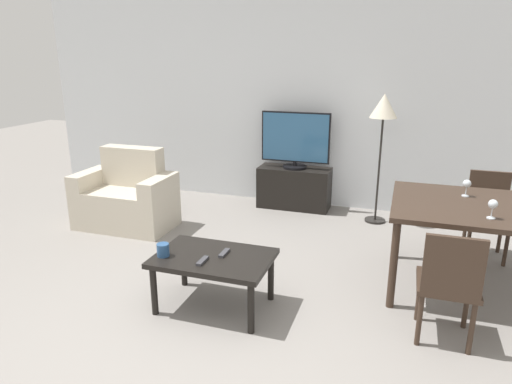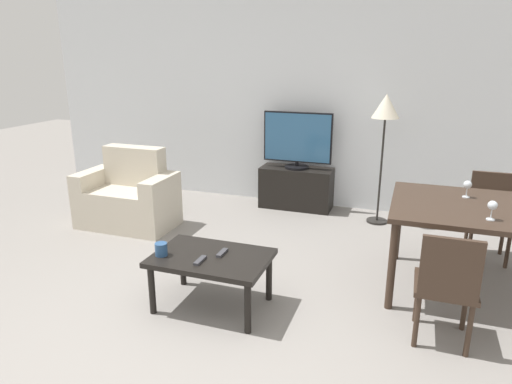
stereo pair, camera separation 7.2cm
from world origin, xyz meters
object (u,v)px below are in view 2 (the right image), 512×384
object	(u,v)px
dining_chair_near	(447,283)
remote_secondary	(200,260)
tv	(297,140)
tv_stand	(296,188)
remote_primary	(222,253)
floor_lamp	(385,114)
coffee_table	(211,262)
dining_chair_far	(490,211)
wine_glass_center	(492,207)
cup_white_near	(161,249)
wine_glass_left	(467,186)
dining_table	(476,215)
armchair	(129,198)

from	to	relation	value
dining_chair_near	remote_secondary	xyz separation A→B (m)	(-1.71, -0.19, -0.02)
tv	tv_stand	bearing A→B (deg)	90.00
tv_stand	remote_primary	distance (m)	2.53
dining_chair_near	floor_lamp	bearing A→B (deg)	105.20
floor_lamp	remote_secondary	distance (m)	2.84
coffee_table	dining_chair_far	distance (m)	2.76
floor_lamp	dining_chair_near	bearing A→B (deg)	-74.80
wine_glass_center	coffee_table	bearing A→B (deg)	-163.09
cup_white_near	wine_glass_left	size ratio (longest dim) A/B	0.68
tv	dining_chair_far	size ratio (longest dim) A/B	1.05
remote_secondary	wine_glass_center	world-z (taller)	wine_glass_center
dining_chair_far	remote_secondary	xyz separation A→B (m)	(-2.16, -1.88, -0.02)
tv	dining_table	distance (m)	2.53
tv_stand	dining_chair_far	world-z (taller)	dining_chair_far
cup_white_near	wine_glass_left	bearing A→B (deg)	29.62
armchair	dining_table	xyz separation A→B (m)	(3.56, -0.40, 0.35)
remote_secondary	dining_chair_far	bearing A→B (deg)	41.00
tv	floor_lamp	size ratio (longest dim) A/B	0.58
dining_table	remote_primary	world-z (taller)	dining_table
tv	cup_white_near	distance (m)	2.75
tv	dining_table	xyz separation A→B (m)	(1.90, -1.66, -0.20)
floor_lamp	wine_glass_left	bearing A→B (deg)	-57.66
coffee_table	remote_primary	bearing A→B (deg)	38.68
armchair	wine_glass_center	world-z (taller)	wine_glass_center
dining_table	remote_secondary	distance (m)	2.21
floor_lamp	cup_white_near	distance (m)	2.97
armchair	dining_chair_far	bearing A→B (deg)	6.62
coffee_table	floor_lamp	size ratio (longest dim) A/B	0.59
coffee_table	dining_chair_near	bearing A→B (deg)	2.38
remote_secondary	tv	bearing A→B (deg)	89.19
coffee_table	cup_white_near	size ratio (longest dim) A/B	8.91
dining_table	wine_glass_center	bearing A→B (deg)	-80.07
remote_secondary	wine_glass_center	bearing A→B (deg)	19.89
cup_white_near	wine_glass_center	size ratio (longest dim) A/B	0.68
tv	coffee_table	size ratio (longest dim) A/B	0.98
wine_glass_center	dining_table	bearing A→B (deg)	99.93
remote_secondary	cup_white_near	bearing A→B (deg)	179.39
tv	coffee_table	bearing A→B (deg)	-90.13
remote_primary	cup_white_near	xyz separation A→B (m)	(-0.43, -0.18, 0.04)
tv	dining_table	world-z (taller)	tv
tv	cup_white_near	world-z (taller)	tv
remote_primary	floor_lamp	bearing A→B (deg)	66.97
wine_glass_left	tv	bearing A→B (deg)	141.76
dining_chair_far	wine_glass_left	bearing A→B (deg)	-115.14
dining_chair_far	wine_glass_center	distance (m)	1.24
remote_primary	coffee_table	bearing A→B (deg)	-141.32
remote_primary	cup_white_near	distance (m)	0.47
armchair	tv_stand	bearing A→B (deg)	37.14
remote_primary	wine_glass_left	world-z (taller)	wine_glass_left
remote_secondary	wine_glass_center	xyz separation A→B (m)	(1.99, 0.72, 0.42)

